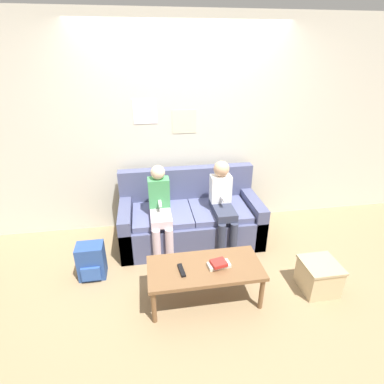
{
  "coord_description": "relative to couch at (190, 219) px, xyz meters",
  "views": [
    {
      "loc": [
        -0.5,
        -2.67,
        2.2
      ],
      "look_at": [
        0.0,
        0.38,
        0.72
      ],
      "focal_mm": 28.0,
      "sensor_mm": 36.0,
      "label": 1
    }
  ],
  "objects": [
    {
      "name": "tv_remote",
      "position": [
        -0.25,
        -1.07,
        0.11
      ],
      "size": [
        0.06,
        0.17,
        0.02
      ],
      "rotation": [
        0.0,
        0.0,
        0.11
      ],
      "color": "black",
      "rests_on": "coffee_table"
    },
    {
      "name": "person_left",
      "position": [
        -0.37,
        -0.2,
        0.3
      ],
      "size": [
        0.24,
        0.55,
        1.04
      ],
      "color": "silver",
      "rests_on": "ground_plane"
    },
    {
      "name": "ground_plane",
      "position": [
        0.0,
        -0.52,
        -0.28
      ],
      "size": [
        10.0,
        10.0,
        0.0
      ],
      "primitive_type": "plane",
      "color": "#937A56"
    },
    {
      "name": "couch",
      "position": [
        0.0,
        0.0,
        0.0
      ],
      "size": [
        1.7,
        0.79,
        0.86
      ],
      "color": "#4C5175",
      "rests_on": "ground_plane"
    },
    {
      "name": "person_right",
      "position": [
        0.35,
        -0.19,
        0.31
      ],
      "size": [
        0.24,
        0.55,
        1.05
      ],
      "color": "#33384C",
      "rests_on": "ground_plane"
    },
    {
      "name": "wall_back",
      "position": [
        -0.0,
        0.48,
        1.02
      ],
      "size": [
        8.0,
        0.07,
        2.6
      ],
      "color": "beige",
      "rests_on": "ground_plane"
    },
    {
      "name": "coffee_table",
      "position": [
        -0.02,
        -1.04,
        0.06
      ],
      "size": [
        1.06,
        0.5,
        0.38
      ],
      "color": "brown",
      "rests_on": "ground_plane"
    },
    {
      "name": "storage_box",
      "position": [
        1.12,
        -1.1,
        -0.12
      ],
      "size": [
        0.35,
        0.36,
        0.32
      ],
      "color": "#CCB284",
      "rests_on": "ground_plane"
    },
    {
      "name": "book_stack",
      "position": [
        0.1,
        -1.06,
        0.13
      ],
      "size": [
        0.22,
        0.15,
        0.07
      ],
      "color": "silver",
      "rests_on": "coffee_table"
    },
    {
      "name": "backpack",
      "position": [
        -1.13,
        -0.54,
        -0.09
      ],
      "size": [
        0.27,
        0.23,
        0.39
      ],
      "color": "#284789",
      "rests_on": "ground_plane"
    }
  ]
}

